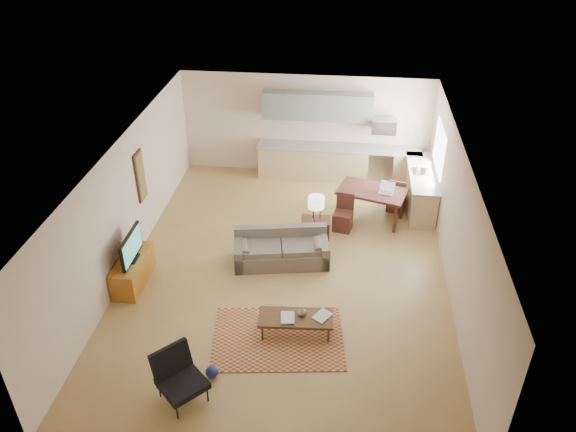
# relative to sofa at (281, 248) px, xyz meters

# --- Properties ---
(room) EXTENTS (9.00, 9.00, 9.00)m
(room) POSITION_rel_sofa_xyz_m (0.14, -0.28, 0.99)
(room) COLOR #9E7E48
(room) RESTS_ON ground
(kitchen_counter_back) EXTENTS (4.26, 0.64, 0.92)m
(kitchen_counter_back) POSITION_rel_sofa_xyz_m (1.04, 3.90, 0.10)
(kitchen_counter_back) COLOR tan
(kitchen_counter_back) RESTS_ON ground
(kitchen_counter_right) EXTENTS (0.64, 2.26, 0.92)m
(kitchen_counter_right) POSITION_rel_sofa_xyz_m (3.07, 2.72, 0.10)
(kitchen_counter_right) COLOR tan
(kitchen_counter_right) RESTS_ON ground
(kitchen_range) EXTENTS (0.62, 0.62, 0.90)m
(kitchen_range) POSITION_rel_sofa_xyz_m (2.14, 3.90, 0.09)
(kitchen_range) COLOR #A5A8AD
(kitchen_range) RESTS_ON ground
(kitchen_microwave) EXTENTS (0.62, 0.40, 0.35)m
(kitchen_microwave) POSITION_rel_sofa_xyz_m (2.14, 3.92, 1.19)
(kitchen_microwave) COLOR #A5A8AD
(kitchen_microwave) RESTS_ON room
(upper_cabinets) EXTENTS (2.80, 0.34, 0.70)m
(upper_cabinets) POSITION_rel_sofa_xyz_m (0.44, 4.05, 1.59)
(upper_cabinets) COLOR gray
(upper_cabinets) RESTS_ON room
(window_right) EXTENTS (0.02, 1.40, 1.05)m
(window_right) POSITION_rel_sofa_xyz_m (3.37, 2.72, 1.19)
(window_right) COLOR white
(window_right) RESTS_ON room
(wall_art_left) EXTENTS (0.06, 0.42, 1.10)m
(wall_art_left) POSITION_rel_sofa_xyz_m (-3.07, 0.62, 1.19)
(wall_art_left) COLOR olive
(wall_art_left) RESTS_ON room
(triptych) EXTENTS (1.70, 0.04, 0.50)m
(triptych) POSITION_rel_sofa_xyz_m (0.04, 4.19, 1.39)
(triptych) COLOR #F0E4BE
(triptych) RESTS_ON room
(rug) EXTENTS (2.48, 1.87, 0.02)m
(rug) POSITION_rel_sofa_xyz_m (0.21, -2.25, -0.35)
(rug) COLOR brown
(rug) RESTS_ON floor
(sofa) EXTENTS (2.17, 1.24, 0.71)m
(sofa) POSITION_rel_sofa_xyz_m (0.00, 0.00, 0.00)
(sofa) COLOR #655B50
(sofa) RESTS_ON floor
(coffee_table) EXTENTS (1.36, 0.61, 0.40)m
(coffee_table) POSITION_rel_sofa_xyz_m (0.51, -2.09, -0.15)
(coffee_table) COLOR #452B17
(coffee_table) RESTS_ON floor
(book_a) EXTENTS (0.32, 0.38, 0.03)m
(book_a) POSITION_rel_sofa_xyz_m (0.26, -2.16, 0.06)
(book_a) COLOR maroon
(book_a) RESTS_ON coffee_table
(book_b) EXTENTS (0.55, 0.56, 0.03)m
(book_b) POSITION_rel_sofa_xyz_m (0.88, -1.96, 0.05)
(book_b) COLOR navy
(book_b) RESTS_ON coffee_table
(vase) EXTENTS (0.24, 0.24, 0.17)m
(vase) POSITION_rel_sofa_xyz_m (0.62, -2.03, 0.12)
(vase) COLOR black
(vase) RESTS_ON coffee_table
(armchair) EXTENTS (1.07, 1.07, 0.86)m
(armchair) POSITION_rel_sofa_xyz_m (-1.08, -3.73, 0.08)
(armchair) COLOR black
(armchair) RESTS_ON floor
(tv_credenza) EXTENTS (0.49, 1.27, 0.59)m
(tv_credenza) POSITION_rel_sofa_xyz_m (-2.85, -1.01, -0.06)
(tv_credenza) COLOR #98571A
(tv_credenza) RESTS_ON floor
(tv) EXTENTS (0.10, 0.98, 0.59)m
(tv) POSITION_rel_sofa_xyz_m (-2.80, -1.01, 0.52)
(tv) COLOR black
(tv) RESTS_ON tv_credenza
(console_table) EXTENTS (0.63, 0.43, 0.71)m
(console_table) POSITION_rel_sofa_xyz_m (0.66, 0.65, -0.00)
(console_table) COLOR #3C1E18
(console_table) RESTS_ON floor
(table_lamp) EXTENTS (0.36, 0.36, 0.57)m
(table_lamp) POSITION_rel_sofa_xyz_m (0.66, 0.65, 0.64)
(table_lamp) COLOR beige
(table_lamp) RESTS_ON console_table
(dining_table) EXTENTS (1.73, 1.29, 0.78)m
(dining_table) POSITION_rel_sofa_xyz_m (1.87, 1.94, 0.03)
(dining_table) COLOR #3C1E18
(dining_table) RESTS_ON floor
(dining_chair_near) EXTENTS (0.48, 0.50, 0.86)m
(dining_chair_near) POSITION_rel_sofa_xyz_m (1.24, 1.44, 0.07)
(dining_chair_near) COLOR #3C1E18
(dining_chair_near) RESTS_ON floor
(dining_chair_far) EXTENTS (0.51, 0.53, 0.88)m
(dining_chair_far) POSITION_rel_sofa_xyz_m (2.51, 2.45, 0.08)
(dining_chair_far) COLOR #3C1E18
(dining_chair_far) RESTS_ON floor
(laptop) EXTENTS (0.38, 0.33, 0.25)m
(laptop) POSITION_rel_sofa_xyz_m (2.18, 1.84, 0.55)
(laptop) COLOR #A5A8AD
(laptop) RESTS_ON dining_table
(soap_bottle) EXTENTS (0.10, 0.10, 0.19)m
(soap_bottle) POSITION_rel_sofa_xyz_m (2.97, 2.79, 0.66)
(soap_bottle) COLOR #F0E4BE
(soap_bottle) RESTS_ON kitchen_counter_right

